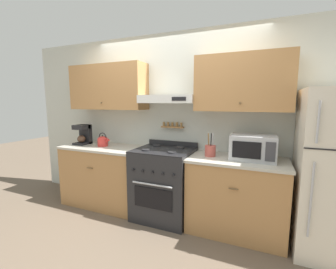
{
  "coord_description": "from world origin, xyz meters",
  "views": [
    {
      "loc": [
        1.21,
        -2.38,
        1.58
      ],
      "look_at": [
        0.08,
        0.28,
        1.16
      ],
      "focal_mm": 24.0,
      "sensor_mm": 36.0,
      "label": 1
    }
  ],
  "objects_px": {
    "stove_range": "(164,183)",
    "tea_kettle": "(103,141)",
    "coffee_maker": "(83,134)",
    "utensil_crock": "(210,150)",
    "microwave": "(253,148)"
  },
  "relations": [
    {
      "from": "stove_range",
      "to": "coffee_maker",
      "type": "distance_m",
      "value": 1.56
    },
    {
      "from": "tea_kettle",
      "to": "coffee_maker",
      "type": "bearing_deg",
      "value": 175.85
    },
    {
      "from": "coffee_maker",
      "to": "microwave",
      "type": "distance_m",
      "value": 2.55
    },
    {
      "from": "tea_kettle",
      "to": "utensil_crock",
      "type": "xyz_separation_m",
      "value": [
        1.65,
        0.0,
        -0.01
      ]
    },
    {
      "from": "coffee_maker",
      "to": "stove_range",
      "type": "bearing_deg",
      "value": -2.16
    },
    {
      "from": "tea_kettle",
      "to": "stove_range",
      "type": "bearing_deg",
      "value": -1.38
    },
    {
      "from": "coffee_maker",
      "to": "microwave",
      "type": "bearing_deg",
      "value": -0.26
    },
    {
      "from": "coffee_maker",
      "to": "utensil_crock",
      "type": "height_order",
      "value": "coffee_maker"
    },
    {
      "from": "tea_kettle",
      "to": "microwave",
      "type": "xyz_separation_m",
      "value": [
        2.15,
        0.02,
        0.06
      ]
    },
    {
      "from": "stove_range",
      "to": "tea_kettle",
      "type": "bearing_deg",
      "value": 178.62
    },
    {
      "from": "microwave",
      "to": "utensil_crock",
      "type": "distance_m",
      "value": 0.5
    },
    {
      "from": "stove_range",
      "to": "tea_kettle",
      "type": "distance_m",
      "value": 1.15
    },
    {
      "from": "stove_range",
      "to": "coffee_maker",
      "type": "bearing_deg",
      "value": 177.84
    },
    {
      "from": "utensil_crock",
      "to": "stove_range",
      "type": "bearing_deg",
      "value": -177.7
    },
    {
      "from": "tea_kettle",
      "to": "coffee_maker",
      "type": "height_order",
      "value": "coffee_maker"
    }
  ]
}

